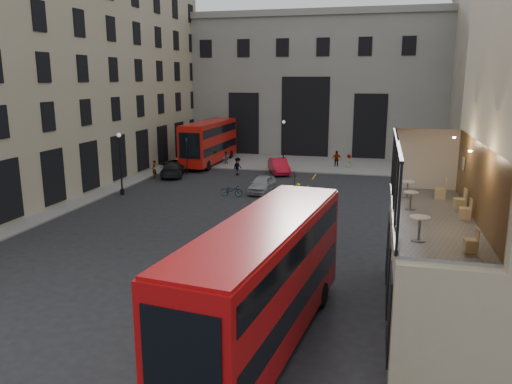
% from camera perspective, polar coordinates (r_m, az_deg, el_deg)
% --- Properties ---
extents(ground, '(140.00, 140.00, 0.00)m').
position_cam_1_polar(ground, '(22.55, 1.52, -12.97)').
color(ground, black).
rests_on(ground, ground).
extents(host_frontage, '(3.00, 11.00, 4.50)m').
position_cam_1_polar(host_frontage, '(21.33, 19.07, -8.68)').
color(host_frontage, tan).
rests_on(host_frontage, ground).
extents(cafe_floor, '(3.00, 10.00, 0.10)m').
position_cam_1_polar(cafe_floor, '(20.62, 19.54, -2.72)').
color(cafe_floor, slate).
rests_on(cafe_floor, host_frontage).
extents(building_left, '(14.60, 50.60, 22.00)m').
position_cam_1_polar(building_left, '(50.69, -24.85, 13.50)').
color(building_left, tan).
rests_on(building_left, ground).
extents(gateway, '(35.00, 10.60, 18.00)m').
position_cam_1_polar(gateway, '(68.45, 6.35, 12.45)').
color(gateway, gray).
rests_on(gateway, ground).
extents(pavement_far, '(40.00, 12.00, 0.12)m').
position_cam_1_polar(pavement_far, '(59.55, 3.86, 3.42)').
color(pavement_far, slate).
rests_on(pavement_far, ground).
extents(pavement_left, '(8.00, 48.00, 0.12)m').
position_cam_1_polar(pavement_left, '(42.46, -24.86, -1.63)').
color(pavement_left, slate).
rests_on(pavement_left, ground).
extents(traffic_light_near, '(0.16, 0.20, 3.80)m').
position_cam_1_polar(traffic_light_near, '(33.11, 4.38, -0.07)').
color(traffic_light_near, black).
rests_on(traffic_light_near, ground).
extents(traffic_light_far, '(0.16, 0.20, 3.80)m').
position_cam_1_polar(traffic_light_far, '(52.12, -7.93, 4.60)').
color(traffic_light_far, black).
rests_on(traffic_light_far, ground).
extents(street_lamp_a, '(0.36, 0.36, 5.33)m').
position_cam_1_polar(street_lamp_a, '(44.07, -15.19, 2.72)').
color(street_lamp_a, black).
rests_on(street_lamp_a, ground).
extents(street_lamp_b, '(0.36, 0.36, 5.33)m').
position_cam_1_polar(street_lamp_b, '(55.31, 3.15, 5.15)').
color(street_lamp_b, black).
rests_on(street_lamp_b, ground).
extents(bus_near, '(4.24, 12.48, 4.88)m').
position_cam_1_polar(bus_near, '(18.50, 0.93, -9.66)').
color(bus_near, '#A50B0D').
rests_on(bus_near, ground).
extents(bus_far, '(2.93, 12.41, 4.95)m').
position_cam_1_polar(bus_far, '(58.51, -5.34, 5.92)').
color(bus_far, '#B7140C').
rests_on(bus_far, ground).
extents(car_a, '(1.95, 4.40, 1.47)m').
position_cam_1_polar(car_a, '(43.81, 0.68, 0.91)').
color(car_a, gray).
rests_on(car_a, ground).
extents(car_b, '(3.33, 5.06, 1.58)m').
position_cam_1_polar(car_b, '(52.55, 2.63, 2.97)').
color(car_b, '#B50B1E').
rests_on(car_b, ground).
extents(car_c, '(3.54, 5.60, 1.51)m').
position_cam_1_polar(car_c, '(51.72, -9.49, 2.61)').
color(car_c, black).
rests_on(car_c, ground).
extents(bicycle, '(1.92, 0.68, 1.01)m').
position_cam_1_polar(bicycle, '(42.40, -2.81, 0.17)').
color(bicycle, gray).
rests_on(bicycle, ground).
extents(cyclist, '(0.46, 0.66, 1.72)m').
position_cam_1_polar(cyclist, '(39.66, 4.91, -0.23)').
color(cyclist, '#D5E418').
rests_on(cyclist, ground).
extents(pedestrian_a, '(0.85, 0.71, 1.56)m').
position_cam_1_polar(pedestrian_a, '(57.79, -3.42, 3.86)').
color(pedestrian_a, gray).
rests_on(pedestrian_a, ground).
extents(pedestrian_b, '(1.07, 1.36, 1.84)m').
position_cam_1_polar(pedestrian_b, '(51.55, -2.11, 2.93)').
color(pedestrian_b, gray).
rests_on(pedestrian_b, ground).
extents(pedestrian_c, '(1.19, 0.69, 1.90)m').
position_cam_1_polar(pedestrian_c, '(56.70, 9.20, 3.72)').
color(pedestrian_c, gray).
rests_on(pedestrian_c, ground).
extents(pedestrian_d, '(0.76, 0.90, 1.57)m').
position_cam_1_polar(pedestrian_d, '(56.48, 10.54, 3.46)').
color(pedestrian_d, gray).
rests_on(pedestrian_d, ground).
extents(pedestrian_e, '(0.59, 0.75, 1.82)m').
position_cam_1_polar(pedestrian_e, '(50.87, -11.57, 2.53)').
color(pedestrian_e, gray).
rests_on(pedestrian_e, ground).
extents(cafe_table_near, '(0.66, 0.66, 0.83)m').
position_cam_1_polar(cafe_table_near, '(17.22, 18.19, -3.57)').
color(cafe_table_near, white).
rests_on(cafe_table_near, cafe_floor).
extents(cafe_table_mid, '(0.59, 0.59, 0.73)m').
position_cam_1_polar(cafe_table_mid, '(21.23, 17.26, -0.62)').
color(cafe_table_mid, silver).
rests_on(cafe_table_mid, cafe_floor).
extents(cafe_table_far, '(0.60, 0.60, 0.75)m').
position_cam_1_polar(cafe_table_far, '(23.32, 16.93, 0.60)').
color(cafe_table_far, silver).
rests_on(cafe_table_far, cafe_floor).
extents(cafe_chair_a, '(0.41, 0.41, 0.77)m').
position_cam_1_polar(cafe_chair_a, '(16.76, 23.36, -5.57)').
color(cafe_chair_a, tan).
rests_on(cafe_chair_a, cafe_floor).
extents(cafe_chair_b, '(0.40, 0.40, 0.80)m').
position_cam_1_polar(cafe_chair_b, '(20.56, 22.80, -2.19)').
color(cafe_chair_b, tan).
rests_on(cafe_chair_b, cafe_floor).
extents(cafe_chair_c, '(0.48, 0.48, 0.88)m').
position_cam_1_polar(cafe_chair_c, '(21.87, 22.27, -1.22)').
color(cafe_chair_c, tan).
rests_on(cafe_chair_c, cafe_floor).
extents(cafe_chair_d, '(0.46, 0.46, 0.91)m').
position_cam_1_polar(cafe_chair_d, '(23.55, 20.33, -0.08)').
color(cafe_chair_d, tan).
rests_on(cafe_chair_d, cafe_floor).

